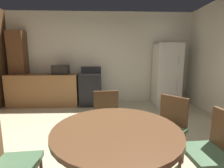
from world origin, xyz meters
TOP-DOWN VIEW (x-y plane):
  - ground_plane at (0.00, 0.00)m, footprint 14.00×14.00m
  - wall_back at (0.00, 2.98)m, footprint 5.78×0.12m
  - kitchen_counter at (-1.62, 2.58)m, footprint 1.94×0.60m
  - pantry_column at (-2.37, 2.76)m, footprint 0.44×0.36m
  - oven_range at (-0.30, 2.59)m, footprint 0.60×0.60m
  - refrigerator at (1.90, 2.53)m, footprint 0.68×0.68m
  - microwave at (-1.13, 2.58)m, footprint 0.44×0.32m
  - dining_table at (0.24, -0.70)m, footprint 1.13×1.13m
  - chair_northeast at (0.97, -0.07)m, footprint 0.56×0.56m
  - chair_north at (0.16, 0.26)m, footprint 0.43×0.43m
  - chair_west at (-0.71, -0.77)m, footprint 0.43×0.43m
  - chair_east at (1.20, -0.64)m, footprint 0.42×0.42m

SIDE VIEW (x-z plane):
  - ground_plane at x=0.00m, z-range 0.00..0.00m
  - kitchen_counter at x=-1.62m, z-range 0.00..0.90m
  - oven_range at x=-0.30m, z-range -0.08..1.02m
  - chair_northeast at x=0.97m, z-range 0.07..0.94m
  - chair_north at x=0.16m, z-range 0.07..0.94m
  - chair_west at x=-0.71m, z-range 0.07..0.94m
  - chair_east at x=1.20m, z-range 0.07..0.94m
  - dining_table at x=0.24m, z-range 0.22..0.98m
  - refrigerator at x=1.90m, z-range 0.00..1.76m
  - microwave at x=-1.13m, z-range 0.90..1.16m
  - pantry_column at x=-2.37m, z-range 0.00..2.10m
  - wall_back at x=0.00m, z-range 0.00..2.70m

